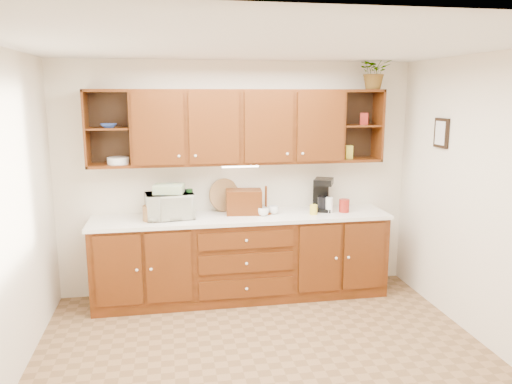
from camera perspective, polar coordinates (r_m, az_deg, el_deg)
name	(u,v)px	position (r m, az deg, el deg)	size (l,w,h in m)	color
floor	(268,363)	(4.46, 1.35, -19.00)	(4.00, 4.00, 0.00)	olive
ceiling	(269,45)	(3.88, 1.53, 16.45)	(4.00, 4.00, 0.00)	white
back_wall	(238,178)	(5.66, -2.11, 1.58)	(4.00, 4.00, 0.00)	#F0E4C9
right_wall	(495,205)	(4.78, 25.61, -1.31)	(3.50, 3.50, 0.00)	#F0E4C9
base_cabinets	(242,258)	(5.58, -1.62, -7.56)	(3.20, 0.60, 0.90)	#391B06
countertop	(242,217)	(5.44, -1.63, -2.91)	(3.24, 0.64, 0.04)	white
upper_cabinets	(240,127)	(5.44, -1.82, 7.47)	(3.20, 0.33, 0.80)	#391B06
undercabinet_light	(240,166)	(5.43, -1.81, 2.98)	(0.40, 0.05, 0.03)	white
framed_picture	(441,133)	(5.45, 20.43, 6.34)	(0.03, 0.24, 0.30)	black
wicker_basket	(154,213)	(5.34, -11.57, -2.34)	(0.23, 0.23, 0.15)	#A97946
microwave	(169,206)	(5.36, -9.86, -1.56)	(0.49, 0.33, 0.27)	#ECE7CC
towel_stack	(169,189)	(5.33, -9.93, 0.36)	(0.31, 0.23, 0.09)	#E9EE70
wine_bottle	(190,203)	(5.38, -7.56, -1.25)	(0.07, 0.07, 0.31)	black
woven_tray	(225,210)	(5.66, -3.58, -2.08)	(0.37, 0.37, 0.02)	#A97946
bread_box	(244,202)	(5.49, -1.40, -1.13)	(0.38, 0.24, 0.27)	#391B06
mug_tree	(266,210)	(5.49, 1.14, -2.04)	(0.24, 0.26, 0.31)	#391B06
canister_red	(344,206)	(5.66, 10.04, -1.55)	(0.11, 0.11, 0.15)	maroon
canister_white	(329,205)	(5.61, 8.37, -1.48)	(0.08, 0.08, 0.17)	white
canister_yellow	(314,210)	(5.51, 6.59, -2.01)	(0.08, 0.08, 0.11)	gold
coffee_maker	(323,195)	(5.70, 7.65, -0.33)	(0.28, 0.32, 0.37)	black
bowl_stack	(109,126)	(5.38, -16.50, 7.28)	(0.17, 0.17, 0.04)	#294598
plate_stack	(118,161)	(5.43, -15.46, 3.48)	(0.23, 0.23, 0.07)	white
pantry_box_yellow	(349,152)	(5.77, 10.53, 4.52)	(0.08, 0.06, 0.15)	gold
pantry_box_red	(364,119)	(5.80, 12.24, 8.18)	(0.09, 0.08, 0.13)	maroon
potted_plant	(375,71)	(5.79, 13.45, 13.25)	(0.35, 0.30, 0.39)	#999999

